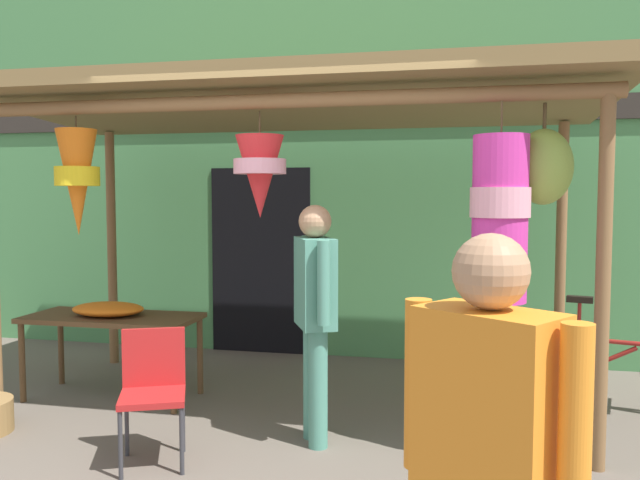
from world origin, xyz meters
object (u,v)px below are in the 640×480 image
(customer_foreground, at_px, (315,304))
(folding_chair, at_px, (153,384))
(vendor_in_orange, at_px, (487,463))
(flower_heap_on_table, at_px, (109,309))
(display_table, at_px, (112,324))
(parked_bicycle, at_px, (616,367))

(customer_foreground, bearing_deg, folding_chair, -151.58)
(vendor_in_orange, xyz_separation_m, customer_foreground, (-1.05, 2.38, 0.03))
(flower_heap_on_table, relative_size, customer_foreground, 0.37)
(folding_chair, height_order, customer_foreground, customer_foreground)
(customer_foreground, bearing_deg, vendor_in_orange, -66.29)
(display_table, bearing_deg, vendor_in_orange, -45.50)
(display_table, bearing_deg, folding_chair, -49.94)
(display_table, height_order, customer_foreground, customer_foreground)
(flower_heap_on_table, distance_m, folding_chair, 1.48)
(vendor_in_orange, height_order, customer_foreground, customer_foreground)
(folding_chair, distance_m, vendor_in_orange, 2.77)
(display_table, relative_size, customer_foreground, 0.88)
(parked_bicycle, relative_size, customer_foreground, 1.04)
(vendor_in_orange, bearing_deg, customer_foreground, 113.71)
(flower_heap_on_table, distance_m, parked_bicycle, 4.15)
(display_table, relative_size, flower_heap_on_table, 2.34)
(folding_chair, relative_size, vendor_in_orange, 0.52)
(parked_bicycle, xyz_separation_m, vendor_in_orange, (-1.14, -3.54, 0.59))
(flower_heap_on_table, bearing_deg, folding_chair, -49.08)
(display_table, relative_size, vendor_in_orange, 0.90)
(flower_heap_on_table, height_order, folding_chair, folding_chair)
(folding_chair, bearing_deg, display_table, 130.06)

